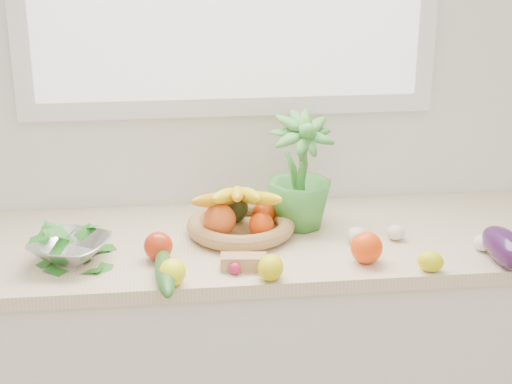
{
  "coord_description": "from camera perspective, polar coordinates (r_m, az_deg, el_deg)",
  "views": [
    {
      "loc": [
        -0.19,
        -0.17,
        1.83
      ],
      "look_at": [
        0.05,
        1.93,
        1.05
      ],
      "focal_mm": 55.0,
      "sensor_mm": 36.0,
      "label": 1
    }
  ],
  "objects": [
    {
      "name": "back_wall",
      "position": [
        2.47,
        -2.02,
        9.06
      ],
      "size": [
        4.5,
        0.02,
        2.7
      ],
      "primitive_type": "cube",
      "color": "white",
      "rests_on": "ground"
    },
    {
      "name": "counter_cabinet",
      "position": [
        2.54,
        -1.2,
        -13.1
      ],
      "size": [
        2.2,
        0.58,
        0.86
      ],
      "primitive_type": "cube",
      "color": "silver",
      "rests_on": "ground"
    },
    {
      "name": "countertop",
      "position": [
        2.33,
        -1.28,
        -3.81
      ],
      "size": [
        2.24,
        0.62,
        0.04
      ],
      "primitive_type": "cube",
      "color": "beige",
      "rests_on": "counter_cabinet"
    },
    {
      "name": "orange_loose",
      "position": [
        2.17,
        8.04,
        -4.03
      ],
      "size": [
        0.1,
        0.1,
        0.09
      ],
      "primitive_type": "sphere",
      "rotation": [
        0.0,
        0.0,
        -0.18
      ],
      "color": "#FF4308",
      "rests_on": "countertop"
    },
    {
      "name": "lemon_a",
      "position": [
        2.04,
        -6.1,
        -5.82
      ],
      "size": [
        0.09,
        0.1,
        0.07
      ],
      "primitive_type": "ellipsoid",
      "rotation": [
        0.0,
        0.0,
        -0.21
      ],
      "color": "#FDFC0D",
      "rests_on": "countertop"
    },
    {
      "name": "lemon_b",
      "position": [
        2.06,
        1.07,
        -5.52
      ],
      "size": [
        0.09,
        0.1,
        0.07
      ],
      "primitive_type": "ellipsoid",
      "rotation": [
        0.0,
        0.0,
        -0.33
      ],
      "color": "yellow",
      "rests_on": "countertop"
    },
    {
      "name": "lemon_c",
      "position": [
        2.16,
        12.57,
        -4.95
      ],
      "size": [
        0.09,
        0.09,
        0.06
      ],
      "primitive_type": "ellipsoid",
      "rotation": [
        0.0,
        0.0,
        1.03
      ],
      "color": "#D6D30B",
      "rests_on": "countertop"
    },
    {
      "name": "apple",
      "position": [
        2.18,
        -7.13,
        -3.93
      ],
      "size": [
        0.09,
        0.09,
        0.08
      ],
      "primitive_type": "sphere",
      "rotation": [
        0.0,
        0.0,
        -0.06
      ],
      "color": "red",
      "rests_on": "countertop"
    },
    {
      "name": "ginger",
      "position": [
        2.12,
        -0.92,
        -5.11
      ],
      "size": [
        0.13,
        0.06,
        0.04
      ],
      "primitive_type": "cube",
      "rotation": [
        0.0,
        0.0,
        -0.12
      ],
      "color": "tan",
      "rests_on": "countertop"
    },
    {
      "name": "garlic_a",
      "position": [
        2.3,
        7.33,
        -3.14
      ],
      "size": [
        0.07,
        0.07,
        0.05
      ],
      "primitive_type": "ellipsoid",
      "rotation": [
        0.0,
        0.0,
        0.39
      ],
      "color": "silver",
      "rests_on": "countertop"
    },
    {
      "name": "garlic_b",
      "position": [
        2.34,
        10.13,
        -2.92
      ],
      "size": [
        0.07,
        0.07,
        0.04
      ],
      "primitive_type": "ellipsoid",
      "rotation": [
        0.0,
        0.0,
        0.41
      ],
      "color": "silver",
      "rests_on": "countertop"
    },
    {
      "name": "garlic_c",
      "position": [
        2.32,
        16.2,
        -3.56
      ],
      "size": [
        0.07,
        0.07,
        0.05
      ],
      "primitive_type": "ellipsoid",
      "rotation": [
        0.0,
        0.0,
        -0.3
      ],
      "color": "white",
      "rests_on": "countertop"
    },
    {
      "name": "eggplant",
      "position": [
        2.24,
        17.77,
        -3.92
      ],
      "size": [
        0.11,
        0.24,
        0.09
      ],
      "primitive_type": "ellipsoid",
      "rotation": [
        0.0,
        0.0,
        0.07
      ],
      "color": "#2F0F37",
      "rests_on": "countertop"
    },
    {
      "name": "cucumber",
      "position": [
        2.07,
        -6.64,
        -5.81
      ],
      "size": [
        0.07,
        0.28,
        0.05
      ],
      "primitive_type": "ellipsoid",
      "rotation": [
        0.0,
        0.0,
        0.05
      ],
      "color": "#215017",
      "rests_on": "countertop"
    },
    {
      "name": "radish",
      "position": [
        2.1,
        -1.55,
        -5.58
      ],
      "size": [
        0.04,
        0.04,
        0.03
      ],
      "primitive_type": "sphere",
      "rotation": [
        0.0,
        0.0,
        0.21
      ],
      "color": "#C21848",
      "rests_on": "countertop"
    },
    {
      "name": "potted_herb",
      "position": [
        2.35,
        3.23,
        1.52
      ],
      "size": [
        0.23,
        0.23,
        0.35
      ],
      "primitive_type": "imported",
      "rotation": [
        0.0,
        0.0,
        0.19
      ],
      "color": "#3F8E33",
      "rests_on": "countertop"
    },
    {
      "name": "fruit_basket",
      "position": [
        2.33,
        -1.2,
        -1.96
      ],
      "size": [
        0.36,
        0.36,
        0.18
      ],
      "color": "tan",
      "rests_on": "countertop"
    },
    {
      "name": "colander_with_spinach",
      "position": [
        2.21,
        -13.41,
        -3.6
      ],
      "size": [
        0.27,
        0.27,
        0.11
      ],
      "color": "silver",
      "rests_on": "countertop"
    }
  ]
}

